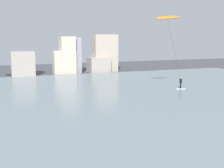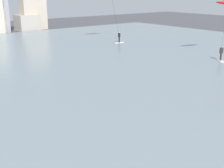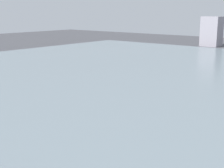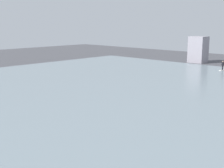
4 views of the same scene
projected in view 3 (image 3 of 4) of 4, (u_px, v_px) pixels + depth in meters
The scene contains 0 objects.
Camera 3 is at (6.00, -0.65, 6.71)m, focal length 52.52 mm.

